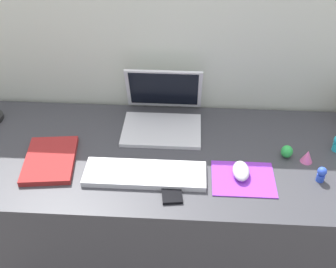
% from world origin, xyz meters
% --- Properties ---
extents(back_wall, '(2.98, 0.05, 1.35)m').
position_xyz_m(back_wall, '(0.00, 0.35, 0.67)').
color(back_wall, beige).
rests_on(back_wall, ground_plane).
extents(desk, '(1.78, 0.61, 0.74)m').
position_xyz_m(desk, '(0.00, 0.00, 0.37)').
color(desk, '#38383D').
rests_on(desk, ground_plane).
extents(laptop, '(0.30, 0.27, 0.21)m').
position_xyz_m(laptop, '(-0.05, 0.19, 0.79)').
color(laptop, silver).
rests_on(laptop, desk).
extents(keyboard, '(0.41, 0.13, 0.02)m').
position_xyz_m(keyboard, '(-0.09, -0.12, 0.75)').
color(keyboard, silver).
rests_on(keyboard, desk).
extents(mousepad, '(0.21, 0.17, 0.00)m').
position_xyz_m(mousepad, '(0.24, -0.12, 0.74)').
color(mousepad, purple).
rests_on(mousepad, desk).
extents(mouse, '(0.06, 0.10, 0.03)m').
position_xyz_m(mouse, '(0.23, -0.10, 0.76)').
color(mouse, silver).
rests_on(mouse, mousepad).
extents(cell_phone, '(0.08, 0.14, 0.01)m').
position_xyz_m(cell_phone, '(0.00, -0.18, 0.74)').
color(cell_phone, black).
rests_on(cell_phone, desk).
extents(notebook_pad, '(0.20, 0.26, 0.02)m').
position_xyz_m(notebook_pad, '(-0.43, -0.07, 0.75)').
color(notebook_pad, maroon).
rests_on(notebook_pad, desk).
extents(toy_figurine_blue, '(0.03, 0.03, 0.06)m').
position_xyz_m(toy_figurine_blue, '(0.49, -0.11, 0.77)').
color(toy_figurine_blue, blue).
rests_on(toy_figurine_blue, desk).
extents(toy_figurine_pink, '(0.04, 0.04, 0.05)m').
position_xyz_m(toy_figurine_pink, '(0.47, -0.01, 0.76)').
color(toy_figurine_pink, pink).
rests_on(toy_figurine_pink, desk).
extents(toy_figurine_green, '(0.04, 0.04, 0.05)m').
position_xyz_m(toy_figurine_green, '(0.40, 0.01, 0.76)').
color(toy_figurine_green, green).
rests_on(toy_figurine_green, desk).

